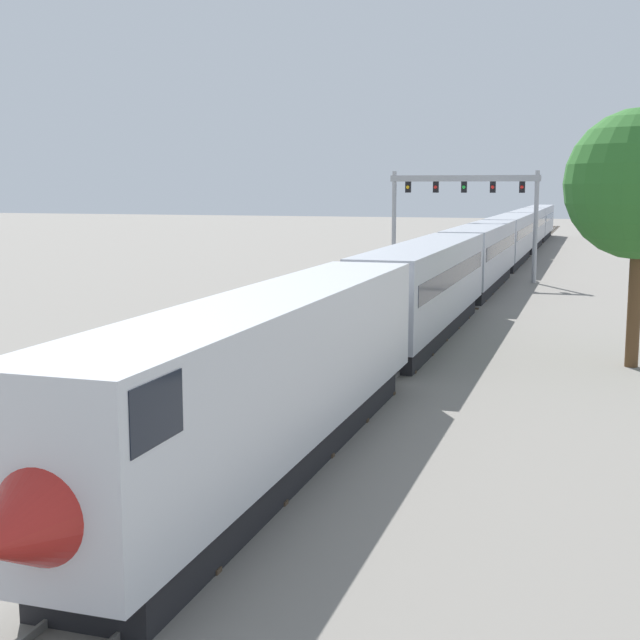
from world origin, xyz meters
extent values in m
plane|color=gray|center=(0.00, 0.00, 0.00)|extent=(400.00, 400.00, 0.00)
cube|color=slate|center=(1.28, 60.00, 0.08)|extent=(0.07, 200.00, 0.16)
cube|color=slate|center=(2.72, 60.00, 0.08)|extent=(0.07, 200.00, 0.16)
cube|color=#473828|center=(2.00, -2.00, 0.05)|extent=(2.60, 0.24, 0.10)
cube|color=#473828|center=(2.00, 2.00, 0.05)|extent=(2.60, 0.24, 0.10)
cube|color=#473828|center=(2.00, 6.00, 0.05)|extent=(2.60, 0.24, 0.10)
cube|color=#473828|center=(2.00, 10.00, 0.05)|extent=(2.60, 0.24, 0.10)
cube|color=#473828|center=(2.00, 14.00, 0.05)|extent=(2.60, 0.24, 0.10)
cube|color=#473828|center=(2.00, 18.00, 0.05)|extent=(2.60, 0.24, 0.10)
cube|color=#473828|center=(2.00, 22.00, 0.05)|extent=(2.60, 0.24, 0.10)
cube|color=#473828|center=(2.00, 26.00, 0.05)|extent=(2.60, 0.24, 0.10)
cube|color=#473828|center=(2.00, 30.00, 0.05)|extent=(2.60, 0.24, 0.10)
cube|color=#473828|center=(2.00, 34.00, 0.05)|extent=(2.60, 0.24, 0.10)
cube|color=#473828|center=(2.00, 38.00, 0.05)|extent=(2.60, 0.24, 0.10)
cube|color=#473828|center=(2.00, 42.00, 0.05)|extent=(2.60, 0.24, 0.10)
cube|color=#473828|center=(2.00, 46.00, 0.05)|extent=(2.60, 0.24, 0.10)
cube|color=#473828|center=(2.00, 50.00, 0.05)|extent=(2.60, 0.24, 0.10)
cube|color=#473828|center=(2.00, 54.00, 0.05)|extent=(2.60, 0.24, 0.10)
cube|color=#473828|center=(2.00, 58.00, 0.05)|extent=(2.60, 0.24, 0.10)
cube|color=#473828|center=(2.00, 62.00, 0.05)|extent=(2.60, 0.24, 0.10)
cube|color=#473828|center=(2.00, 66.00, 0.05)|extent=(2.60, 0.24, 0.10)
cube|color=#473828|center=(2.00, 70.00, 0.05)|extent=(2.60, 0.24, 0.10)
cube|color=#473828|center=(2.00, 74.00, 0.05)|extent=(2.60, 0.24, 0.10)
cube|color=#473828|center=(2.00, 78.00, 0.05)|extent=(2.60, 0.24, 0.10)
cube|color=#473828|center=(2.00, 82.00, 0.05)|extent=(2.60, 0.24, 0.10)
cube|color=#473828|center=(2.00, 86.00, 0.05)|extent=(2.60, 0.24, 0.10)
cube|color=#473828|center=(2.00, 90.00, 0.05)|extent=(2.60, 0.24, 0.10)
cube|color=#473828|center=(2.00, 94.00, 0.05)|extent=(2.60, 0.24, 0.10)
cube|color=#473828|center=(2.00, 98.00, 0.05)|extent=(2.60, 0.24, 0.10)
cube|color=#473828|center=(2.00, 102.00, 0.05)|extent=(2.60, 0.24, 0.10)
cube|color=#473828|center=(2.00, 106.00, 0.05)|extent=(2.60, 0.24, 0.10)
cube|color=#473828|center=(2.00, 110.00, 0.05)|extent=(2.60, 0.24, 0.10)
cube|color=#473828|center=(2.00, 114.00, 0.05)|extent=(2.60, 0.24, 0.10)
cube|color=#473828|center=(2.00, 118.00, 0.05)|extent=(2.60, 0.24, 0.10)
cube|color=#473828|center=(2.00, 122.00, 0.05)|extent=(2.60, 0.24, 0.10)
cube|color=#473828|center=(2.00, 126.00, 0.05)|extent=(2.60, 0.24, 0.10)
cube|color=#473828|center=(2.00, 130.00, 0.05)|extent=(2.60, 0.24, 0.10)
cube|color=#473828|center=(2.00, 134.00, 0.05)|extent=(2.60, 0.24, 0.10)
cube|color=#473828|center=(2.00, 138.00, 0.05)|extent=(2.60, 0.24, 0.10)
cube|color=#473828|center=(2.00, 142.00, 0.05)|extent=(2.60, 0.24, 0.10)
cube|color=#473828|center=(2.00, 146.00, 0.05)|extent=(2.60, 0.24, 0.10)
cube|color=#473828|center=(2.00, 150.00, 0.05)|extent=(2.60, 0.24, 0.10)
cube|color=#473828|center=(2.00, 154.00, 0.05)|extent=(2.60, 0.24, 0.10)
cube|color=#473828|center=(2.00, 158.00, 0.05)|extent=(2.60, 0.24, 0.10)
cube|color=slate|center=(-4.22, 40.00, 0.08)|extent=(0.07, 160.00, 0.16)
cube|color=slate|center=(-2.78, 40.00, 0.08)|extent=(0.07, 160.00, 0.16)
cube|color=#473828|center=(-3.50, 2.00, 0.05)|extent=(2.60, 0.24, 0.10)
cube|color=#473828|center=(-3.50, 6.00, 0.05)|extent=(2.60, 0.24, 0.10)
cube|color=#473828|center=(-3.50, 10.00, 0.05)|extent=(2.60, 0.24, 0.10)
cube|color=#473828|center=(-3.50, 14.00, 0.05)|extent=(2.60, 0.24, 0.10)
cube|color=#473828|center=(-3.50, 18.00, 0.05)|extent=(2.60, 0.24, 0.10)
cube|color=#473828|center=(-3.50, 22.00, 0.05)|extent=(2.60, 0.24, 0.10)
cube|color=#473828|center=(-3.50, 26.00, 0.05)|extent=(2.60, 0.24, 0.10)
cube|color=#473828|center=(-3.50, 30.00, 0.05)|extent=(2.60, 0.24, 0.10)
cube|color=#473828|center=(-3.50, 34.00, 0.05)|extent=(2.60, 0.24, 0.10)
cube|color=#473828|center=(-3.50, 38.00, 0.05)|extent=(2.60, 0.24, 0.10)
cube|color=#473828|center=(-3.50, 42.00, 0.05)|extent=(2.60, 0.24, 0.10)
cube|color=#473828|center=(-3.50, 46.00, 0.05)|extent=(2.60, 0.24, 0.10)
cube|color=#473828|center=(-3.50, 50.00, 0.05)|extent=(2.60, 0.24, 0.10)
cube|color=#473828|center=(-3.50, 54.00, 0.05)|extent=(2.60, 0.24, 0.10)
cube|color=#473828|center=(-3.50, 58.00, 0.05)|extent=(2.60, 0.24, 0.10)
cube|color=#473828|center=(-3.50, 62.00, 0.05)|extent=(2.60, 0.24, 0.10)
cube|color=#473828|center=(-3.50, 66.00, 0.05)|extent=(2.60, 0.24, 0.10)
cube|color=#473828|center=(-3.50, 70.00, 0.05)|extent=(2.60, 0.24, 0.10)
cube|color=#473828|center=(-3.50, 74.00, 0.05)|extent=(2.60, 0.24, 0.10)
cube|color=#473828|center=(-3.50, 78.00, 0.05)|extent=(2.60, 0.24, 0.10)
cube|color=#473828|center=(-3.50, 82.00, 0.05)|extent=(2.60, 0.24, 0.10)
cube|color=#473828|center=(-3.50, 86.00, 0.05)|extent=(2.60, 0.24, 0.10)
cube|color=#473828|center=(-3.50, 90.00, 0.05)|extent=(2.60, 0.24, 0.10)
cube|color=#473828|center=(-3.50, 94.00, 0.05)|extent=(2.60, 0.24, 0.10)
cube|color=#473828|center=(-3.50, 98.00, 0.05)|extent=(2.60, 0.24, 0.10)
cube|color=#473828|center=(-3.50, 102.00, 0.05)|extent=(2.60, 0.24, 0.10)
cube|color=#473828|center=(-3.50, 106.00, 0.05)|extent=(2.60, 0.24, 0.10)
cube|color=#473828|center=(-3.50, 110.00, 0.05)|extent=(2.60, 0.24, 0.10)
cube|color=#473828|center=(-3.50, 114.00, 0.05)|extent=(2.60, 0.24, 0.10)
cube|color=#473828|center=(-3.50, 118.00, 0.05)|extent=(2.60, 0.24, 0.10)
cube|color=silver|center=(2.00, 4.63, 2.90)|extent=(3.00, 21.27, 3.80)
cone|color=#B2231E|center=(2.00, -6.20, 2.50)|extent=(2.88, 2.60, 2.88)
cube|color=black|center=(2.00, -4.80, 4.04)|extent=(3.04, 1.80, 1.10)
cube|color=black|center=(2.00, 4.63, 0.50)|extent=(2.52, 19.14, 1.00)
cube|color=#9EA3AD|center=(2.00, 26.90, 2.90)|extent=(3.00, 21.27, 3.80)
cube|color=black|center=(2.00, 26.90, 3.30)|extent=(3.04, 19.57, 0.90)
cube|color=black|center=(2.00, 26.90, 0.50)|extent=(2.52, 19.14, 1.00)
cube|color=#9EA3AD|center=(2.00, 49.17, 2.90)|extent=(3.00, 21.27, 3.80)
cube|color=black|center=(2.00, 49.17, 3.30)|extent=(3.04, 19.57, 0.90)
cube|color=black|center=(2.00, 49.17, 0.50)|extent=(2.52, 19.14, 1.00)
cube|color=#9EA3AD|center=(2.00, 71.44, 2.90)|extent=(3.00, 21.27, 3.80)
cube|color=black|center=(2.00, 71.44, 3.30)|extent=(3.04, 19.57, 0.90)
cube|color=black|center=(2.00, 71.44, 0.50)|extent=(2.52, 19.14, 1.00)
cube|color=#9EA3AD|center=(2.00, 93.71, 2.90)|extent=(3.00, 21.27, 3.80)
cube|color=black|center=(2.00, 93.71, 3.30)|extent=(3.04, 19.57, 0.90)
cube|color=black|center=(2.00, 93.71, 0.50)|extent=(2.52, 19.14, 1.00)
cube|color=#9EA3AD|center=(2.00, 115.98, 2.90)|extent=(3.00, 21.27, 3.80)
cube|color=black|center=(2.00, 115.98, 3.30)|extent=(3.04, 19.57, 0.90)
cube|color=black|center=(2.00, 115.98, 0.50)|extent=(2.52, 19.14, 1.00)
cylinder|color=#999BA0|center=(-6.00, 54.78, 4.45)|extent=(0.36, 0.36, 8.90)
cylinder|color=#999BA0|center=(5.50, 54.78, 4.45)|extent=(0.36, 0.36, 8.90)
cube|color=#999BA0|center=(-0.25, 54.78, 8.30)|extent=(12.10, 0.36, 0.50)
cube|color=black|center=(-4.85, 54.83, 7.60)|extent=(0.44, 0.32, 0.90)
sphere|color=yellow|center=(-4.85, 54.64, 7.60)|extent=(0.28, 0.28, 0.28)
cube|color=black|center=(-2.55, 54.83, 7.60)|extent=(0.44, 0.32, 0.90)
sphere|color=red|center=(-2.55, 54.64, 7.60)|extent=(0.28, 0.28, 0.28)
cube|color=black|center=(-0.25, 54.83, 7.60)|extent=(0.44, 0.32, 0.90)
sphere|color=green|center=(-0.25, 54.64, 7.60)|extent=(0.28, 0.28, 0.28)
cube|color=black|center=(2.05, 54.83, 7.60)|extent=(0.44, 0.32, 0.90)
sphere|color=red|center=(2.05, 54.64, 7.60)|extent=(0.28, 0.28, 0.28)
cube|color=black|center=(4.35, 54.83, 7.60)|extent=(0.44, 0.32, 0.90)
sphere|color=red|center=(4.35, 54.64, 7.60)|extent=(0.28, 0.28, 0.28)
cylinder|color=brown|center=(11.85, 22.12, 2.78)|extent=(0.56, 0.56, 5.56)
camera|label=1|loc=(10.21, -17.28, 7.68)|focal=49.43mm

